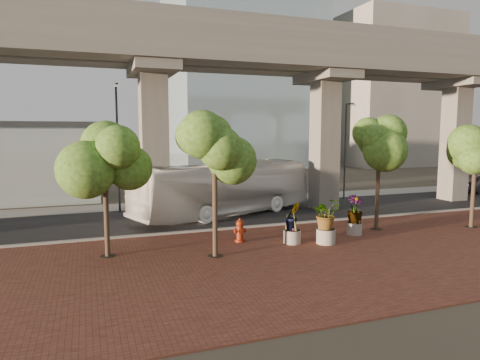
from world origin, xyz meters
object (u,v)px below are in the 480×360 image
object	(u,v)px
transit_bus	(225,189)
parked_car	(478,184)
fire_hydrant	(240,230)
planter_front	(326,216)

from	to	relation	value
transit_bus	parked_car	size ratio (longest dim) A/B	2.74
transit_bus	fire_hydrant	world-z (taller)	transit_bus
parked_car	fire_hydrant	size ratio (longest dim) A/B	3.99
transit_bus	parked_car	bearing A→B (deg)	-104.33
parked_car	planter_front	xyz separation A→B (m)	(-22.61, -11.05, 0.66)
parked_car	fire_hydrant	world-z (taller)	parked_car
parked_car	fire_hydrant	bearing A→B (deg)	92.86
parked_car	planter_front	bearing A→B (deg)	99.63
transit_bus	parked_car	distance (m)	25.20
fire_hydrant	parked_car	bearing A→B (deg)	19.29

